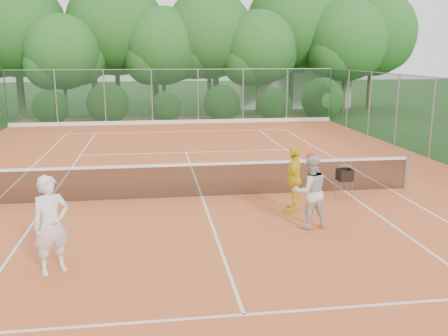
# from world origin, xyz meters

# --- Properties ---
(ground) EXTENTS (120.00, 120.00, 0.00)m
(ground) POSITION_xyz_m (0.00, 0.00, 0.00)
(ground) COLOR #20491A
(ground) RESTS_ON ground
(clay_court) EXTENTS (18.00, 36.00, 0.02)m
(clay_court) POSITION_xyz_m (0.00, 0.00, 0.01)
(clay_court) COLOR #D06330
(clay_court) RESTS_ON ground
(club_building) EXTENTS (8.00, 5.00, 3.00)m
(club_building) POSITION_xyz_m (9.00, 24.00, 1.50)
(club_building) COLOR beige
(club_building) RESTS_ON ground
(tennis_net) EXTENTS (11.97, 0.10, 1.10)m
(tennis_net) POSITION_xyz_m (0.00, 0.00, 0.53)
(tennis_net) COLOR gray
(tennis_net) RESTS_ON clay_court
(player_white) EXTENTS (0.78, 0.69, 1.79)m
(player_white) POSITION_xyz_m (-3.11, -4.40, 0.91)
(player_white) COLOR white
(player_white) RESTS_ON clay_court
(player_center_grp) EXTENTS (0.89, 0.73, 1.72)m
(player_center_grp) POSITION_xyz_m (2.16, -2.77, 0.87)
(player_center_grp) COLOR beige
(player_center_grp) RESTS_ON clay_court
(player_yellow) EXTENTS (0.71, 1.05, 1.65)m
(player_yellow) POSITION_xyz_m (2.14, -1.54, 0.85)
(player_yellow) COLOR yellow
(player_yellow) RESTS_ON clay_court
(ball_hopper) EXTENTS (0.37, 0.37, 0.84)m
(ball_hopper) POSITION_xyz_m (3.77, -0.77, 0.69)
(ball_hopper) COLOR gray
(ball_hopper) RESTS_ON clay_court
(stray_ball_a) EXTENTS (0.07, 0.07, 0.07)m
(stray_ball_a) POSITION_xyz_m (-4.14, 11.78, 0.05)
(stray_ball_a) COLOR #B9DB32
(stray_ball_a) RESTS_ON clay_court
(stray_ball_b) EXTENTS (0.07, 0.07, 0.07)m
(stray_ball_b) POSITION_xyz_m (0.19, 12.42, 0.05)
(stray_ball_b) COLOR #C0D631
(stray_ball_b) RESTS_ON clay_court
(stray_ball_c) EXTENTS (0.07, 0.07, 0.07)m
(stray_ball_c) POSITION_xyz_m (4.08, 9.14, 0.05)
(stray_ball_c) COLOR gold
(stray_ball_c) RESTS_ON clay_court
(court_markings) EXTENTS (11.03, 23.83, 0.01)m
(court_markings) POSITION_xyz_m (0.00, 0.00, 0.02)
(court_markings) COLOR white
(court_markings) RESTS_ON clay_court
(fence_back) EXTENTS (18.07, 0.07, 3.00)m
(fence_back) POSITION_xyz_m (0.00, 15.00, 1.52)
(fence_back) COLOR #19381E
(fence_back) RESTS_ON clay_court
(tropical_treeline) EXTENTS (32.10, 8.49, 15.03)m
(tropical_treeline) POSITION_xyz_m (1.43, 20.22, 5.11)
(tropical_treeline) COLOR brown
(tropical_treeline) RESTS_ON ground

